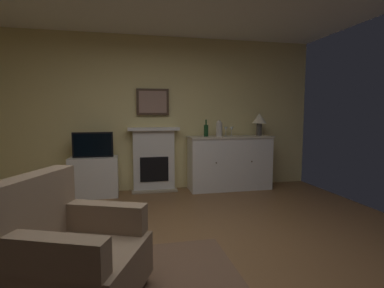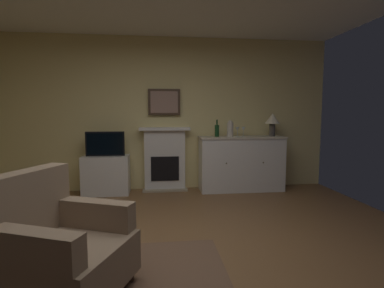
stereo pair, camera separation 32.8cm
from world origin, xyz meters
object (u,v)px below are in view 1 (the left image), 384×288
at_px(sideboard_cabinet, 230,163).
at_px(tv_cabinet, 94,177).
at_px(vase_decorative, 219,128).
at_px(wine_glass_left, 226,129).
at_px(fireplace_unit, 154,159).
at_px(wine_bottle, 206,130).
at_px(wine_glass_center, 231,129).
at_px(armchair, 70,253).
at_px(framed_picture, 153,102).
at_px(table_lamp, 259,120).
at_px(tv_set, 93,145).

xyz_separation_m(sideboard_cabinet, tv_cabinet, (-2.29, 0.02, -0.15)).
bearing_deg(vase_decorative, wine_glass_left, 23.12).
bearing_deg(fireplace_unit, wine_bottle, -10.82).
xyz_separation_m(fireplace_unit, wine_glass_center, (1.36, -0.15, 0.52)).
height_order(wine_glass_left, tv_cabinet, wine_glass_left).
xyz_separation_m(wine_bottle, armchair, (-1.73, -2.86, -0.67)).
bearing_deg(sideboard_cabinet, framed_picture, 170.43).
relative_size(fireplace_unit, wine_glass_left, 6.67).
bearing_deg(table_lamp, wine_bottle, 179.55).
distance_m(tv_set, armchair, 2.88).
bearing_deg(table_lamp, framed_picture, 173.20).
relative_size(table_lamp, vase_decorative, 1.42).
relative_size(fireplace_unit, wine_bottle, 3.79).
distance_m(framed_picture, table_lamp, 1.91).
distance_m(wine_glass_center, vase_decorative, 0.27).
height_order(wine_bottle, wine_glass_center, wine_bottle).
xyz_separation_m(wine_glass_left, vase_decorative, (-0.14, -0.06, 0.02)).
bearing_deg(vase_decorative, table_lamp, 3.75).
relative_size(wine_glass_left, tv_set, 0.27).
xyz_separation_m(fireplace_unit, tv_cabinet, (-0.97, -0.16, -0.23)).
relative_size(table_lamp, wine_glass_left, 2.42).
bearing_deg(tv_cabinet, tv_set, -90.00).
bearing_deg(framed_picture, wine_bottle, -13.61).
relative_size(fireplace_unit, sideboard_cabinet, 0.75).
relative_size(wine_bottle, tv_set, 0.47).
bearing_deg(wine_glass_left, wine_bottle, -179.39).
height_order(table_lamp, armchair, table_lamp).
xyz_separation_m(framed_picture, wine_glass_left, (1.25, -0.21, -0.47)).
bearing_deg(wine_bottle, vase_decorative, -14.94).
xyz_separation_m(wine_glass_center, tv_cabinet, (-2.33, -0.02, -0.74)).
xyz_separation_m(wine_bottle, tv_set, (-1.86, -0.02, -0.21)).
relative_size(table_lamp, tv_cabinet, 0.53).
bearing_deg(tv_cabinet, table_lamp, -0.30).
height_order(sideboard_cabinet, wine_glass_center, wine_glass_center).
bearing_deg(tv_cabinet, vase_decorative, -1.79).
distance_m(table_lamp, tv_cabinet, 2.98).
bearing_deg(framed_picture, fireplace_unit, -90.00).
bearing_deg(framed_picture, tv_set, -166.69).
distance_m(wine_bottle, vase_decorative, 0.23).
height_order(wine_glass_left, tv_set, wine_glass_left).
height_order(tv_cabinet, armchair, armchair).
bearing_deg(vase_decorative, armchair, -124.85).
distance_m(wine_glass_center, tv_set, 2.34).
bearing_deg(sideboard_cabinet, fireplace_unit, 172.35).
height_order(fireplace_unit, armchair, fireplace_unit).
xyz_separation_m(wine_bottle, wine_glass_center, (0.47, 0.02, 0.01)).
distance_m(wine_glass_left, armchair, 3.61).
distance_m(framed_picture, wine_bottle, 1.03).
bearing_deg(armchair, wine_bottle, 58.76).
height_order(framed_picture, wine_glass_left, framed_picture).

